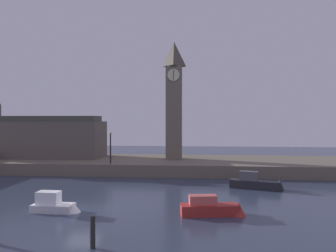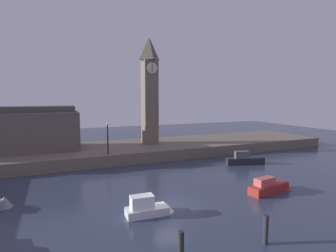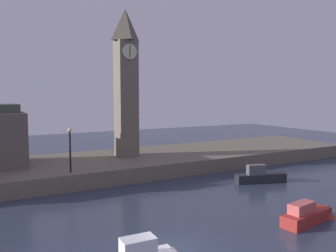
{
  "view_description": "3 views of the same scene",
  "coord_description": "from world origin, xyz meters",
  "px_view_note": "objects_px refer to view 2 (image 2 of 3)",
  "views": [
    {
      "loc": [
        8.65,
        -24.32,
        6.98
      ],
      "look_at": [
        5.09,
        17.8,
        6.11
      ],
      "focal_mm": 34.78,
      "sensor_mm": 36.0,
      "label": 1
    },
    {
      "loc": [
        -8.18,
        -19.0,
        8.65
      ],
      "look_at": [
        6.83,
        15.97,
        4.61
      ],
      "focal_mm": 28.98,
      "sensor_mm": 36.0,
      "label": 2
    },
    {
      "loc": [
        -8.98,
        -15.58,
        8.42
      ],
      "look_at": [
        7.7,
        14.52,
        5.26
      ],
      "focal_mm": 37.23,
      "sensor_mm": 36.0,
      "label": 3
    }
  ],
  "objects_px": {
    "parliament_hall": "(1,130)",
    "mooring_post_right": "(266,230)",
    "mooring_post_left": "(181,249)",
    "boat_dinghy_red": "(271,187)",
    "boat_barge_dark": "(247,160)",
    "clock_tower": "(150,89)",
    "streetlamp": "(108,135)",
    "boat_ferry_white": "(150,208)"
  },
  "relations": [
    {
      "from": "mooring_post_right",
      "to": "boat_ferry_white",
      "type": "distance_m",
      "value": 8.18
    },
    {
      "from": "mooring_post_right",
      "to": "boat_dinghy_red",
      "type": "height_order",
      "value": "mooring_post_right"
    },
    {
      "from": "clock_tower",
      "to": "boat_dinghy_red",
      "type": "bearing_deg",
      "value": -78.44
    },
    {
      "from": "mooring_post_right",
      "to": "boat_barge_dark",
      "type": "height_order",
      "value": "boat_barge_dark"
    },
    {
      "from": "parliament_hall",
      "to": "mooring_post_right",
      "type": "distance_m",
      "value": 33.68
    },
    {
      "from": "parliament_hall",
      "to": "streetlamp",
      "type": "xyz_separation_m",
      "value": [
        12.46,
        -6.22,
        -0.49
      ]
    },
    {
      "from": "streetlamp",
      "to": "clock_tower",
      "type": "bearing_deg",
      "value": 35.49
    },
    {
      "from": "boat_barge_dark",
      "to": "boat_ferry_white",
      "type": "bearing_deg",
      "value": -150.56
    },
    {
      "from": "parliament_hall",
      "to": "boat_dinghy_red",
      "type": "distance_m",
      "value": 32.99
    },
    {
      "from": "clock_tower",
      "to": "boat_dinghy_red",
      "type": "relative_size",
      "value": 3.31
    },
    {
      "from": "mooring_post_right",
      "to": "boat_ferry_white",
      "type": "xyz_separation_m",
      "value": [
        -4.91,
        6.53,
        -0.36
      ]
    },
    {
      "from": "streetlamp",
      "to": "mooring_post_right",
      "type": "height_order",
      "value": "streetlamp"
    },
    {
      "from": "boat_barge_dark",
      "to": "streetlamp",
      "type": "bearing_deg",
      "value": 158.82
    },
    {
      "from": "streetlamp",
      "to": "mooring_post_right",
      "type": "xyz_separation_m",
      "value": [
        4.95,
        -22.39,
        -3.08
      ]
    },
    {
      "from": "boat_barge_dark",
      "to": "boat_ferry_white",
      "type": "distance_m",
      "value": 19.11
    },
    {
      "from": "mooring_post_left",
      "to": "boat_dinghy_red",
      "type": "relative_size",
      "value": 0.39
    },
    {
      "from": "mooring_post_left",
      "to": "mooring_post_right",
      "type": "height_order",
      "value": "mooring_post_left"
    },
    {
      "from": "boat_dinghy_red",
      "to": "streetlamp",
      "type": "bearing_deg",
      "value": 126.99
    },
    {
      "from": "streetlamp",
      "to": "boat_barge_dark",
      "type": "height_order",
      "value": "streetlamp"
    },
    {
      "from": "mooring_post_right",
      "to": "mooring_post_left",
      "type": "bearing_deg",
      "value": 179.52
    },
    {
      "from": "clock_tower",
      "to": "boat_barge_dark",
      "type": "height_order",
      "value": "clock_tower"
    },
    {
      "from": "mooring_post_right",
      "to": "boat_dinghy_red",
      "type": "distance_m",
      "value": 9.6
    },
    {
      "from": "clock_tower",
      "to": "mooring_post_right",
      "type": "distance_m",
      "value": 29.29
    },
    {
      "from": "mooring_post_left",
      "to": "mooring_post_right",
      "type": "distance_m",
      "value": 5.53
    },
    {
      "from": "parliament_hall",
      "to": "boat_barge_dark",
      "type": "distance_m",
      "value": 32.02
    },
    {
      "from": "streetlamp",
      "to": "boat_ferry_white",
      "type": "xyz_separation_m",
      "value": [
        0.04,
        -15.86,
        -3.44
      ]
    },
    {
      "from": "parliament_hall",
      "to": "boat_barge_dark",
      "type": "bearing_deg",
      "value": -23.51
    },
    {
      "from": "boat_barge_dark",
      "to": "boat_dinghy_red",
      "type": "relative_size",
      "value": 1.13
    },
    {
      "from": "boat_ferry_white",
      "to": "boat_dinghy_red",
      "type": "bearing_deg",
      "value": 0.6
    },
    {
      "from": "clock_tower",
      "to": "boat_ferry_white",
      "type": "xyz_separation_m",
      "value": [
        -7.49,
        -21.23,
        -9.34
      ]
    },
    {
      "from": "boat_barge_dark",
      "to": "boat_dinghy_red",
      "type": "height_order",
      "value": "boat_barge_dark"
    },
    {
      "from": "clock_tower",
      "to": "mooring_post_left",
      "type": "relative_size",
      "value": 8.53
    },
    {
      "from": "mooring_post_right",
      "to": "boat_barge_dark",
      "type": "relative_size",
      "value": 0.32
    },
    {
      "from": "boat_ferry_white",
      "to": "boat_dinghy_red",
      "type": "xyz_separation_m",
      "value": [
        11.81,
        0.12,
        0.0
      ]
    },
    {
      "from": "parliament_hall",
      "to": "boat_ferry_white",
      "type": "distance_m",
      "value": 25.67
    },
    {
      "from": "mooring_post_left",
      "to": "boat_ferry_white",
      "type": "distance_m",
      "value": 6.53
    },
    {
      "from": "parliament_hall",
      "to": "boat_barge_dark",
      "type": "relative_size",
      "value": 3.27
    },
    {
      "from": "streetlamp",
      "to": "boat_dinghy_red",
      "type": "height_order",
      "value": "streetlamp"
    },
    {
      "from": "parliament_hall",
      "to": "mooring_post_left",
      "type": "xyz_separation_m",
      "value": [
        11.88,
        -28.56,
        -3.51
      ]
    },
    {
      "from": "mooring_post_left",
      "to": "boat_dinghy_red",
      "type": "distance_m",
      "value": 14.08
    },
    {
      "from": "clock_tower",
      "to": "boat_dinghy_red",
      "type": "xyz_separation_m",
      "value": [
        4.32,
        -21.11,
        -9.34
      ]
    },
    {
      "from": "clock_tower",
      "to": "streetlamp",
      "type": "height_order",
      "value": "clock_tower"
    }
  ]
}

